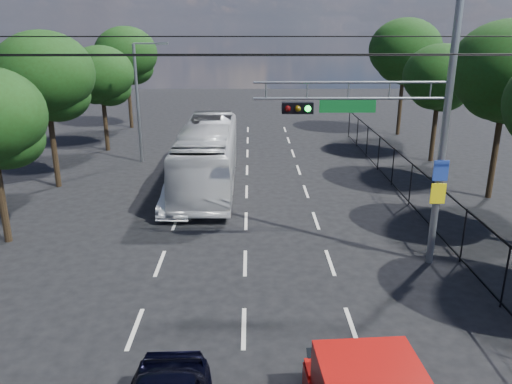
{
  "coord_description": "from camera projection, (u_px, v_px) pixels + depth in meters",
  "views": [
    {
      "loc": [
        0.2,
        -7.88,
        7.9
      ],
      "look_at": [
        0.38,
        7.5,
        2.8
      ],
      "focal_mm": 35.0,
      "sensor_mm": 36.0,
      "label": 1
    }
  ],
  "objects": [
    {
      "name": "streetlight_left",
      "position": [
        140.0,
        97.0,
        29.53
      ],
      "size": [
        2.09,
        0.22,
        7.08
      ],
      "color": "slate",
      "rests_on": "ground"
    },
    {
      "name": "white_bus",
      "position": [
        208.0,
        156.0,
        25.69
      ],
      "size": [
        2.71,
        11.45,
        3.19
      ],
      "primitive_type": "imported",
      "rotation": [
        0.0,
        0.0,
        0.0
      ],
      "color": "silver",
      "rests_on": "ground"
    },
    {
      "name": "tree_right_e",
      "position": [
        405.0,
        55.0,
        36.72
      ],
      "size": [
        5.28,
        5.28,
        8.58
      ],
      "color": "black",
      "rests_on": "ground"
    },
    {
      "name": "lane_markings",
      "position": [
        246.0,
        205.0,
        23.25
      ],
      "size": [
        6.12,
        38.0,
        0.01
      ],
      "color": "beige",
      "rests_on": "ground"
    },
    {
      "name": "tree_right_d",
      "position": [
        440.0,
        81.0,
        29.46
      ],
      "size": [
        4.32,
        4.32,
        7.02
      ],
      "color": "black",
      "rests_on": "ground"
    },
    {
      "name": "utility_wires",
      "position": [
        244.0,
        49.0,
        16.07
      ],
      "size": [
        22.0,
        5.04,
        0.74
      ],
      "color": "black",
      "rests_on": "ground"
    },
    {
      "name": "tree_right_c",
      "position": [
        507.0,
        77.0,
        22.55
      ],
      "size": [
        5.1,
        5.1,
        8.29
      ],
      "color": "black",
      "rests_on": "ground"
    },
    {
      "name": "tree_left_c",
      "position": [
        46.0,
        81.0,
        24.32
      ],
      "size": [
        4.8,
        4.8,
        7.8
      ],
      "color": "black",
      "rests_on": "ground"
    },
    {
      "name": "fence_right",
      "position": [
        424.0,
        196.0,
        21.28
      ],
      "size": [
        0.06,
        34.03,
        2.0
      ],
      "color": "black",
      "rests_on": "ground"
    },
    {
      "name": "signal_mast",
      "position": [
        409.0,
        114.0,
        15.96
      ],
      "size": [
        6.43,
        0.39,
        9.5
      ],
      "color": "slate",
      "rests_on": "ground"
    },
    {
      "name": "tree_left_e",
      "position": [
        127.0,
        58.0,
        39.46
      ],
      "size": [
        4.92,
        4.92,
        7.99
      ],
      "color": "black",
      "rests_on": "ground"
    },
    {
      "name": "tree_left_d",
      "position": [
        102.0,
        79.0,
        32.13
      ],
      "size": [
        4.2,
        4.2,
        6.83
      ],
      "color": "black",
      "rests_on": "ground"
    },
    {
      "name": "white_van",
      "position": [
        180.0,
        197.0,
        22.41
      ],
      "size": [
        1.53,
        3.96,
        1.29
      ],
      "primitive_type": "imported",
      "rotation": [
        0.0,
        0.0,
        -0.04
      ],
      "color": "silver",
      "rests_on": "ground"
    }
  ]
}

